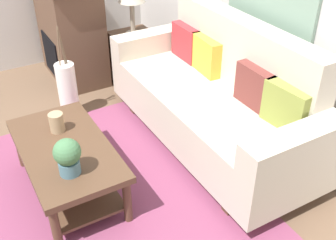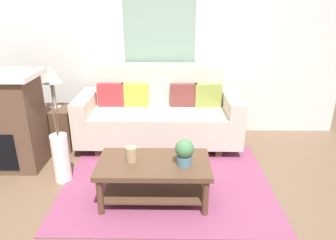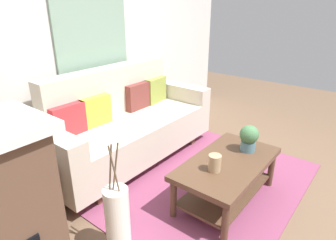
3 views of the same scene
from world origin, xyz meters
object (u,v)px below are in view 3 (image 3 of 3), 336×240
object	(u,v)px
couch	(127,125)
throw_pillow_maroon	(138,96)
side_table	(15,197)
framed_painting	(92,31)
tabletop_vase	(215,163)
throw_pillow_olive	(155,90)
coffee_table	(227,172)
throw_pillow_crimson	(68,120)
floor_vase	(118,221)
potted_plant_tabletop	(249,137)
throw_pillow_mustard	(95,111)

from	to	relation	value
couch	throw_pillow_maroon	xyz separation A→B (m)	(0.33, 0.13, 0.25)
side_table	framed_painting	xyz separation A→B (m)	(1.38, 0.56, 1.18)
couch	framed_painting	xyz separation A→B (m)	(-0.00, 0.47, 1.03)
tabletop_vase	framed_painting	xyz separation A→B (m)	(0.22, 1.76, 0.96)
couch	side_table	xyz separation A→B (m)	(-1.38, -0.10, -0.15)
throw_pillow_maroon	side_table	xyz separation A→B (m)	(-1.71, -0.22, -0.40)
throw_pillow_olive	tabletop_vase	xyz separation A→B (m)	(-0.89, -1.42, -0.18)
throw_pillow_maroon	tabletop_vase	world-z (taller)	throw_pillow_maroon
coffee_table	framed_painting	world-z (taller)	framed_painting
throw_pillow_maroon	framed_painting	size ratio (longest dim) A/B	0.37
throw_pillow_maroon	side_table	world-z (taller)	throw_pillow_maroon
throw_pillow_maroon	coffee_table	distance (m)	1.52
tabletop_vase	throw_pillow_maroon	bearing A→B (deg)	68.73
throw_pillow_crimson	framed_painting	world-z (taller)	framed_painting
throw_pillow_crimson	coffee_table	bearing A→B (deg)	-65.15
throw_pillow_olive	side_table	world-z (taller)	throw_pillow_olive
floor_vase	framed_painting	world-z (taller)	framed_painting
potted_plant_tabletop	framed_painting	bearing A→B (deg)	99.11
couch	framed_painting	bearing A→B (deg)	90.00
tabletop_vase	side_table	distance (m)	1.68
throw_pillow_maroon	potted_plant_tabletop	world-z (taller)	throw_pillow_maroon
throw_pillow_crimson	framed_painting	bearing A→B (deg)	27.10
side_table	potted_plant_tabletop	bearing A→B (deg)	-37.24
throw_pillow_olive	potted_plant_tabletop	xyz separation A→B (m)	(-0.37, -1.49, -0.11)
couch	side_table	size ratio (longest dim) A/B	3.85
potted_plant_tabletop	framed_painting	world-z (taller)	framed_painting
coffee_table	throw_pillow_crimson	bearing A→B (deg)	114.85
framed_painting	couch	bearing A→B (deg)	-90.00
throw_pillow_crimson	throw_pillow_olive	size ratio (longest dim) A/B	1.00
potted_plant_tabletop	side_table	xyz separation A→B (m)	(-1.67, 1.27, -0.29)
throw_pillow_crimson	throw_pillow_olive	world-z (taller)	same
throw_pillow_maroon	coffee_table	world-z (taller)	throw_pillow_maroon
throw_pillow_olive	potted_plant_tabletop	distance (m)	1.54
floor_vase	framed_painting	xyz separation A→B (m)	(1.04, 1.43, 1.18)
side_table	tabletop_vase	bearing A→B (deg)	-45.91
throw_pillow_maroon	framed_painting	distance (m)	0.91
couch	potted_plant_tabletop	xyz separation A→B (m)	(0.29, -1.37, 0.14)
throw_pillow_crimson	side_table	world-z (taller)	throw_pillow_crimson
potted_plant_tabletop	throw_pillow_maroon	bearing A→B (deg)	88.50
tabletop_vase	floor_vase	size ratio (longest dim) A/B	0.27
throw_pillow_crimson	throw_pillow_maroon	xyz separation A→B (m)	(1.00, 0.00, 0.00)
tabletop_vase	potted_plant_tabletop	xyz separation A→B (m)	(0.51, -0.07, 0.07)
tabletop_vase	framed_painting	world-z (taller)	framed_painting
throw_pillow_crimson	floor_vase	world-z (taller)	throw_pillow_crimson
throw_pillow_mustard	tabletop_vase	xyz separation A→B (m)	(0.11, -1.42, -0.18)
throw_pillow_olive	coffee_table	size ratio (longest dim) A/B	0.33
throw_pillow_olive	throw_pillow_crimson	bearing A→B (deg)	180.00
coffee_table	potted_plant_tabletop	size ratio (longest dim) A/B	4.20
throw_pillow_olive	coffee_table	distance (m)	1.63
throw_pillow_olive	side_table	size ratio (longest dim) A/B	0.64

